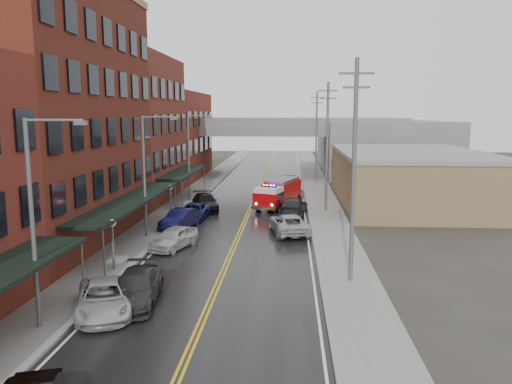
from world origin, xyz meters
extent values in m
cube|color=black|center=(0.00, 30.00, 0.01)|extent=(11.00, 160.00, 0.02)
cube|color=slate|center=(-7.30, 30.00, 0.07)|extent=(3.00, 160.00, 0.15)
cube|color=slate|center=(7.30, 30.00, 0.07)|extent=(3.00, 160.00, 0.15)
cube|color=gray|center=(-5.65, 30.00, 0.07)|extent=(0.30, 160.00, 0.15)
cube|color=gray|center=(5.65, 30.00, 0.07)|extent=(0.30, 160.00, 0.15)
cube|color=#5A2017|center=(-13.30, 23.00, 9.00)|extent=(9.00, 20.00, 18.00)
cube|color=maroon|center=(-13.30, 40.50, 7.50)|extent=(9.00, 15.00, 15.00)
cube|color=maroon|center=(-13.30, 58.00, 6.00)|extent=(9.00, 20.00, 12.00)
cube|color=olive|center=(16.00, 40.00, 2.50)|extent=(14.00, 22.00, 5.00)
cube|color=slate|center=(18.00, 70.00, 4.00)|extent=(18.00, 30.00, 8.00)
cylinder|color=slate|center=(-6.35, 11.60, 1.50)|extent=(0.10, 0.10, 3.00)
cube|color=black|center=(-7.50, 23.00, 3.00)|extent=(2.60, 18.00, 0.18)
cylinder|color=slate|center=(-6.35, 14.40, 1.50)|extent=(0.10, 0.10, 3.00)
cylinder|color=slate|center=(-6.35, 31.60, 1.50)|extent=(0.10, 0.10, 3.00)
cube|color=black|center=(-7.50, 40.50, 3.00)|extent=(2.60, 13.00, 0.18)
cylinder|color=slate|center=(-6.35, 34.40, 1.50)|extent=(0.10, 0.10, 3.00)
cylinder|color=slate|center=(-6.35, 46.60, 1.50)|extent=(0.10, 0.10, 3.00)
cylinder|color=#59595B|center=(-6.40, 16.00, 1.40)|extent=(0.14, 0.14, 2.80)
sphere|color=silver|center=(-6.40, 16.00, 2.90)|extent=(0.44, 0.44, 0.44)
cylinder|color=#59595B|center=(-6.40, 30.00, 1.40)|extent=(0.14, 0.14, 2.80)
sphere|color=silver|center=(-6.40, 30.00, 2.90)|extent=(0.44, 0.44, 0.44)
cylinder|color=#59595B|center=(-6.80, 8.00, 4.50)|extent=(0.18, 0.18, 9.00)
cylinder|color=#59595B|center=(-5.60, 8.00, 8.90)|extent=(2.40, 0.12, 0.12)
cube|color=#59595B|center=(-4.50, 8.00, 8.80)|extent=(0.50, 0.22, 0.18)
cylinder|color=#59595B|center=(-6.80, 24.00, 4.50)|extent=(0.18, 0.18, 9.00)
cylinder|color=#59595B|center=(-5.60, 24.00, 8.90)|extent=(2.40, 0.12, 0.12)
cube|color=#59595B|center=(-4.50, 24.00, 8.80)|extent=(0.50, 0.22, 0.18)
cylinder|color=#59595B|center=(-6.80, 40.00, 4.50)|extent=(0.18, 0.18, 9.00)
cylinder|color=#59595B|center=(-5.60, 40.00, 8.90)|extent=(2.40, 0.12, 0.12)
cube|color=#59595B|center=(-4.50, 40.00, 8.80)|extent=(0.50, 0.22, 0.18)
cylinder|color=#59595B|center=(7.20, 15.00, 6.00)|extent=(0.24, 0.24, 12.00)
cube|color=#59595B|center=(7.20, 15.00, 11.20)|extent=(1.80, 0.12, 0.12)
cube|color=#59595B|center=(7.20, 15.00, 10.50)|extent=(1.40, 0.12, 0.12)
cylinder|color=#59595B|center=(7.20, 35.00, 6.00)|extent=(0.24, 0.24, 12.00)
cube|color=#59595B|center=(7.20, 35.00, 11.20)|extent=(1.80, 0.12, 0.12)
cube|color=#59595B|center=(7.20, 35.00, 10.50)|extent=(1.40, 0.12, 0.12)
cylinder|color=#59595B|center=(7.20, 55.00, 6.00)|extent=(0.24, 0.24, 12.00)
cube|color=#59595B|center=(7.20, 55.00, 11.20)|extent=(1.80, 0.12, 0.12)
cube|color=#59595B|center=(7.20, 55.00, 10.50)|extent=(1.40, 0.12, 0.12)
cube|color=slate|center=(0.00, 62.00, 6.75)|extent=(40.00, 10.00, 1.50)
cube|color=slate|center=(-11.00, 62.00, 3.00)|extent=(1.60, 8.00, 6.00)
cube|color=slate|center=(11.00, 62.00, 3.00)|extent=(1.60, 8.00, 6.00)
cube|color=#AF080B|center=(3.04, 38.10, 1.44)|extent=(3.88, 5.59, 1.95)
cube|color=#AF080B|center=(1.84, 34.69, 1.16)|extent=(2.99, 3.05, 1.39)
cube|color=silver|center=(1.84, 34.69, 2.09)|extent=(2.82, 2.83, 0.46)
cube|color=black|center=(1.90, 34.86, 1.44)|extent=(2.70, 2.18, 0.74)
cube|color=slate|center=(3.04, 38.10, 2.55)|extent=(3.54, 5.16, 0.28)
cube|color=black|center=(1.84, 34.69, 2.40)|extent=(1.49, 0.74, 0.13)
sphere|color=#FF0C0C|center=(1.36, 34.86, 2.47)|extent=(0.19, 0.19, 0.19)
sphere|color=#1933FF|center=(2.33, 34.52, 2.47)|extent=(0.19, 0.19, 0.19)
cylinder|color=black|center=(0.85, 34.94, 0.46)|extent=(0.98, 0.61, 0.93)
cylinder|color=black|center=(2.78, 34.26, 0.46)|extent=(0.98, 0.61, 0.93)
cylinder|color=black|center=(1.92, 38.00, 0.46)|extent=(0.98, 0.61, 0.93)
cylinder|color=black|center=(3.85, 37.33, 0.46)|extent=(0.98, 0.61, 0.93)
cylinder|color=black|center=(2.69, 40.20, 0.46)|extent=(0.98, 0.61, 0.93)
cylinder|color=black|center=(4.62, 39.52, 0.46)|extent=(0.98, 0.61, 0.93)
imported|color=#A9ACB2|center=(-4.69, 9.97, 0.72)|extent=(3.97, 5.68, 1.44)
imported|color=#272729|center=(-3.60, 11.30, 0.77)|extent=(2.71, 5.50, 1.54)
imported|color=#B2B2B2|center=(-4.06, 21.20, 0.75)|extent=(3.07, 4.76, 1.51)
imported|color=black|center=(-4.92, 27.20, 0.77)|extent=(2.80, 4.95, 1.54)
imported|color=navy|center=(-4.56, 30.78, 0.69)|extent=(2.57, 5.07, 1.37)
imported|color=black|center=(-4.24, 34.80, 0.79)|extent=(3.55, 5.80, 1.57)
imported|color=#A2A4A9|center=(3.77, 26.06, 0.77)|extent=(3.56, 5.91, 1.54)
imported|color=black|center=(4.14, 33.36, 0.77)|extent=(2.92, 5.57, 1.54)
imported|color=silver|center=(4.36, 41.80, 0.70)|extent=(2.22, 4.31, 1.40)
imported|color=#0E1832|center=(3.79, 52.20, 0.66)|extent=(1.64, 4.11, 1.33)
camera|label=1|loc=(3.87, -11.49, 9.19)|focal=35.00mm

